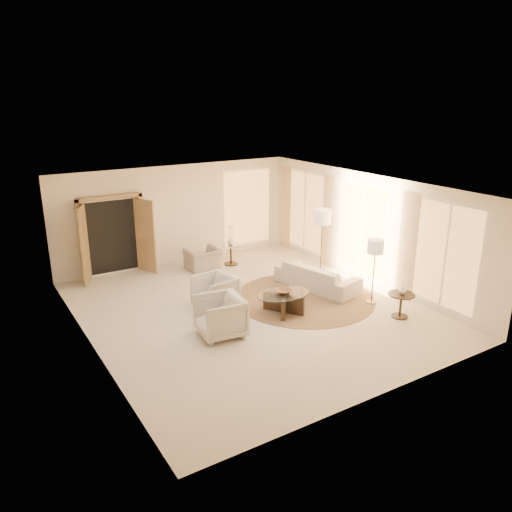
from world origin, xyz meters
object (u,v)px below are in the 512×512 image
accent_chair (203,256)px  end_table (401,301)px  armchair_right (220,315)px  side_table (231,253)px  sofa (317,276)px  armchair_left (215,291)px  floor_lamp_far (375,249)px  coffee_table (284,300)px  side_vase (231,241)px  bowl (284,291)px  floor_lamp_near (322,220)px  end_vase (402,290)px

accent_chair → end_table: accent_chair is taller
armchair_right → side_table: size_ratio=1.56×
sofa → accent_chair: bearing=18.9°
armchair_left → accent_chair: armchair_left is taller
armchair_right → floor_lamp_far: 3.90m
coffee_table → floor_lamp_far: 2.39m
side_vase → coffee_table: bearing=-99.9°
coffee_table → side_table: size_ratio=2.22×
sofa → bowl: sofa is taller
sofa → end_table: 2.36m
floor_lamp_near → floor_lamp_far: bearing=-93.0°
end_table → end_vase: size_ratio=3.11×
coffee_table → end_vase: bearing=-37.0°
floor_lamp_far → bowl: bearing=163.0°
end_vase → side_vase: side_vase is taller
end_table → coffee_table: bearing=143.0°
sofa → armchair_left: armchair_left is taller
accent_chair → side_vase: side_vase is taller
sofa → bowl: 1.75m
floor_lamp_far → side_vase: bearing=109.4°
bowl → sofa: bearing=26.3°
armchair_left → floor_lamp_near: bearing=88.6°
armchair_left → floor_lamp_far: size_ratio=0.55×
bowl → end_vase: end_vase is taller
sofa → end_vase: 2.38m
sofa → side_table: sofa is taller
armchair_left → end_table: bearing=43.7°
accent_chair → side_table: accent_chair is taller
armchair_left → accent_chair: 2.74m
side_table → side_vase: bearing=90.0°
side_table → bowl: (-0.61, -3.51, 0.16)m
end_vase → side_table: bearing=105.8°
bowl → end_vase: (2.04, -1.54, 0.13)m
armchair_right → side_table: 4.40m
armchair_left → side_table: bearing=136.5°
armchair_right → coffee_table: size_ratio=0.70×
side_table → bowl: size_ratio=1.67×
sofa → side_vase: 2.92m
armchair_right → side_vase: 4.41m
bowl → floor_lamp_near: bearing=32.8°
armchair_right → armchair_left: bearing=163.8°
armchair_right → accent_chair: bearing=165.7°
coffee_table → floor_lamp_far: (2.07, -0.64, 1.02)m
coffee_table → end_table: (2.04, -1.54, 0.08)m
end_vase → side_vase: bearing=105.8°
accent_chair → side_vase: 0.90m
armchair_right → end_table: size_ratio=1.58×
armchair_right → end_table: 3.98m
end_table → sofa: bearing=101.9°
armchair_right → coffee_table: (1.71, 0.23, -0.16)m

